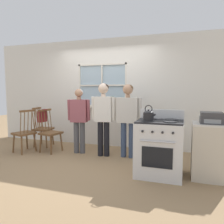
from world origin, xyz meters
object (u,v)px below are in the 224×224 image
Objects in this scene: person_teen_center at (103,112)px; stove at (159,147)px; chair_near_wall at (43,129)px; person_elderly_left at (79,115)px; potted_plant at (113,103)px; chair_center_cluster at (25,133)px; handbag at (42,116)px; person_adult_right at (128,113)px; chair_by_window at (50,133)px; stereo at (211,118)px; kettle at (149,115)px; side_counter at (210,151)px.

stove is (1.26, -0.72, -0.49)m from person_teen_center.
chair_near_wall is 1.27m from person_elderly_left.
person_teen_center is 0.81m from potted_plant.
chair_near_wall is 0.68× the size of person_elderly_left.
chair_center_cluster is 3.22× the size of handbag.
handbag is (-2.03, -0.12, -0.13)m from person_adult_right.
person_teen_center is 1.53m from stove.
handbag is at bearing 90.00° from chair_by_window.
chair_center_cluster is at bearing 175.26° from stereo.
person_teen_center is at bearing 150.43° from stove.
stereo is (0.95, 0.23, -0.04)m from kettle.
person_elderly_left is 0.94× the size of person_adult_right.
person_adult_right is at bearing -103.22° from chair_near_wall.
chair_near_wall is at bearing -164.18° from potted_plant.
person_teen_center is (0.60, -0.04, 0.10)m from person_elderly_left.
potted_plant is (1.77, 1.10, 0.67)m from chair_center_cluster.
kettle is (0.58, -0.92, 0.08)m from person_adult_right.
stove reaches higher than chair_by_window.
chair_center_cluster is 1.10× the size of side_counter.
potted_plant is (-0.05, 0.80, 0.15)m from person_teen_center.
person_teen_center is 1.02× the size of person_adult_right.
stove is at bearing -173.11° from stereo.
potted_plant is (1.72, 0.49, 0.67)m from chair_near_wall.
person_elderly_left is (1.22, 0.34, 0.42)m from chair_center_cluster.
person_teen_center is 4.61× the size of stereo.
person_teen_center reaches higher than chair_near_wall.
side_counter is at bearing -24.45° from person_teen_center.
chair_near_wall is 3.22× the size of handbag.
chair_by_window is at bearing 162.19° from kettle.
chair_near_wall is 0.57m from handbag.
handbag is at bearing 148.06° from chair_center_cluster.
stove is 0.79m from side_counter.
handbag is at bearing 170.74° from stereo.
person_teen_center is 1.39m from kettle.
person_teen_center is at bearing -171.01° from person_adult_right.
chair_near_wall is at bearing 162.00° from person_teen_center.
handbag is at bearing 174.69° from person_elderly_left.
person_adult_right is (2.33, 0.38, 0.50)m from chair_center_cluster.
person_adult_right is 1.09m from kettle.
chair_center_cluster is at bearing -148.05° from potted_plant.
person_teen_center reaches higher than handbag.
kettle is at bearing -165.46° from side_counter.
stereo is at bearing -90.00° from side_counter.
kettle is at bearing -142.14° from stove.
person_adult_right reaches higher than stove.
kettle is (2.87, -1.16, 0.58)m from chair_near_wall.
potted_plant is (1.24, 0.88, 0.67)m from chair_by_window.
person_elderly_left is at bearing -69.42° from chair_by_window.
chair_by_window is 0.57m from chair_center_cluster.
handbag is 0.90× the size of stereo.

